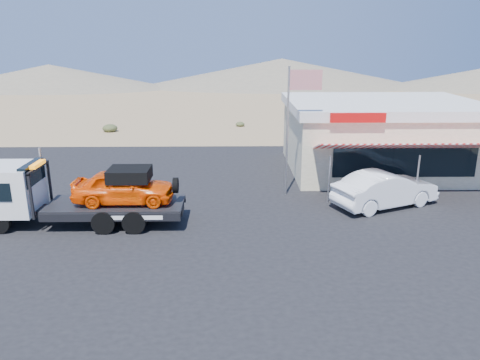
{
  "coord_description": "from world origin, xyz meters",
  "views": [
    {
      "loc": [
        2.14,
        -16.74,
        7.2
      ],
      "look_at": [
        2.47,
        2.03,
        1.5
      ],
      "focal_mm": 35.0,
      "sensor_mm": 36.0,
      "label": 1
    }
  ],
  "objects": [
    {
      "name": "jerky_store",
      "position": [
        10.5,
        8.97,
        1.99
      ],
      "size": [
        10.4,
        9.97,
        3.9
      ],
      "color": "#C3B994",
      "rests_on": "asphalt_lot"
    },
    {
      "name": "distant_hills",
      "position": [
        -9.77,
        55.14,
        1.89
      ],
      "size": [
        126.0,
        48.0,
        4.2
      ],
      "color": "#726B59",
      "rests_on": "ground"
    },
    {
      "name": "tow_truck",
      "position": [
        -3.94,
        0.93,
        1.39
      ],
      "size": [
        7.68,
        2.28,
        2.57
      ],
      "color": "black",
      "rests_on": "asphalt_lot"
    },
    {
      "name": "ground",
      "position": [
        0.0,
        0.0,
        0.0
      ],
      "size": [
        120.0,
        120.0,
        0.0
      ],
      "primitive_type": "plane",
      "color": "#9F815A",
      "rests_on": "ground"
    },
    {
      "name": "flagpole",
      "position": [
        4.93,
        4.5,
        3.76
      ],
      "size": [
        1.55,
        0.1,
        6.0
      ],
      "color": "#99999E",
      "rests_on": "asphalt_lot"
    },
    {
      "name": "asphalt_lot",
      "position": [
        2.0,
        3.0,
        0.01
      ],
      "size": [
        32.0,
        24.0,
        0.02
      ],
      "primitive_type": "cube",
      "color": "black",
      "rests_on": "ground"
    },
    {
      "name": "white_sedan",
      "position": [
        8.91,
        2.78,
        0.81
      ],
      "size": [
        5.07,
        3.46,
        1.58
      ],
      "primitive_type": "imported",
      "rotation": [
        0.0,
        0.0,
        1.98
      ],
      "color": "white",
      "rests_on": "asphalt_lot"
    }
  ]
}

